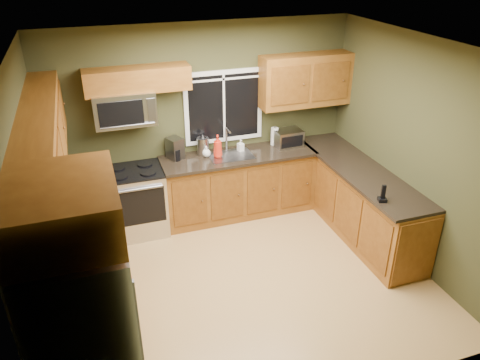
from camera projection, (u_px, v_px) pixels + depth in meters
floor at (245, 279)px, 5.57m from camera, size 4.20×4.20×0.00m
ceiling at (247, 49)px, 4.34m from camera, size 4.20×4.20×0.00m
back_wall at (203, 122)px, 6.47m from camera, size 4.20×0.00×4.20m
front_wall at (327, 283)px, 3.44m from camera, size 4.20×0.00×4.20m
left_wall at (34, 211)px, 4.35m from camera, size 0.00×3.60×3.60m
right_wall at (412, 152)px, 5.56m from camera, size 0.00×3.60×3.60m
window at (224, 107)px, 6.45m from camera, size 1.12×0.03×1.02m
base_cabinets_left at (81, 255)px, 5.25m from camera, size 0.60×2.65×0.90m
countertop_left at (76, 219)px, 5.04m from camera, size 0.65×2.65×0.04m
base_cabinets_back at (238, 185)px, 6.75m from camera, size 2.17×0.60×0.90m
countertop_back at (239, 156)px, 6.51m from camera, size 2.17×0.65×0.04m
base_cabinets_peninsula at (357, 201)px, 6.34m from camera, size 0.60×2.52×0.90m
countertop_peninsula at (360, 170)px, 6.12m from camera, size 0.65×2.50×0.04m
upper_cabinets_left at (44, 140)px, 4.57m from camera, size 0.33×2.65×0.72m
upper_cabinets_back_left at (137, 79)px, 5.76m from camera, size 1.30×0.33×0.30m
upper_cabinets_back_right at (305, 80)px, 6.52m from camera, size 1.30×0.33×0.72m
upper_cabinet_over_fridge at (62, 210)px, 3.05m from camera, size 0.72×0.90×0.38m
refrigerator at (88, 337)px, 3.57m from camera, size 0.74×0.90×1.80m
range at (136, 201)px, 6.30m from camera, size 0.76×0.69×0.94m
microwave at (124, 108)px, 5.83m from camera, size 0.76×0.41×0.42m
sink at (231, 154)px, 6.48m from camera, size 0.60×0.42×0.36m
toaster_oven at (288, 138)px, 6.73m from camera, size 0.40×0.32×0.24m
coffee_maker at (175, 149)px, 6.33m from camera, size 0.25×0.28×0.29m
kettle at (203, 145)px, 6.46m from camera, size 0.18×0.18×0.30m
paper_towel_roll at (274, 136)px, 6.77m from camera, size 0.12×0.12×0.28m
soap_bottle_a at (218, 146)px, 6.37m from camera, size 0.16×0.16×0.32m
soap_bottle_b at (241, 145)px, 6.58m from camera, size 0.10×0.10×0.17m
soap_bottle_c at (206, 151)px, 6.42m from camera, size 0.13×0.13×0.15m
cordless_phone at (383, 196)px, 5.32m from camera, size 0.12×0.12×0.21m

